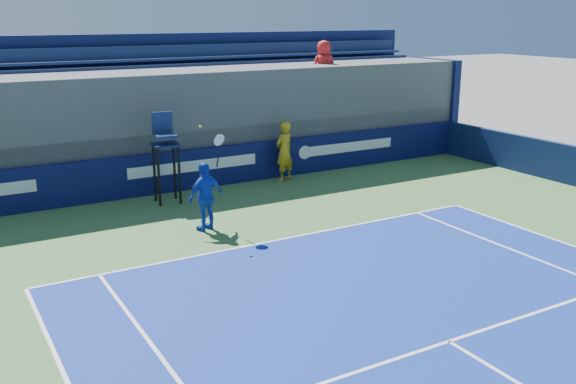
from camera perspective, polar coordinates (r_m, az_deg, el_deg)
ball_person at (r=19.80m, az=-0.33°, el=3.64°), size 0.78×0.63×1.85m
back_hoarding at (r=19.14m, az=-8.42°, el=2.02°), size 20.40×0.21×1.20m
umpire_chair at (r=17.66m, az=-10.85°, el=3.86°), size 0.78×0.78×2.48m
tennis_player at (r=15.32m, az=-7.32°, el=-0.38°), size 1.05×0.67×2.57m
stadium_seating at (r=20.79m, az=-10.65°, el=6.47°), size 21.00×4.05×4.40m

